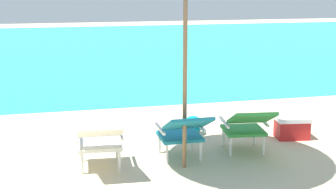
% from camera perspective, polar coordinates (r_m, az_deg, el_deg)
% --- Properties ---
extents(ground_plane, '(40.00, 40.00, 0.00)m').
position_cam_1_polar(ground_plane, '(9.72, -4.60, -0.14)').
color(ground_plane, '#CCB78E').
extents(ocean_band, '(40.00, 18.00, 0.01)m').
position_cam_1_polar(ocean_band, '(17.59, -8.80, 5.55)').
color(ocean_band, '#28B2B7').
rests_on(ocean_band, ground_plane).
extents(lounge_chair_left, '(0.59, 0.91, 0.68)m').
position_cam_1_polar(lounge_chair_left, '(5.73, -8.04, -5.23)').
color(lounge_chair_left, silver).
rests_on(lounge_chair_left, ground_plane).
extents(lounge_chair_center, '(0.55, 0.88, 0.68)m').
position_cam_1_polar(lounge_chair_center, '(5.99, 1.83, -4.30)').
color(lounge_chair_center, teal).
rests_on(lounge_chair_center, ground_plane).
extents(lounge_chair_right, '(0.64, 0.93, 0.68)m').
position_cam_1_polar(lounge_chair_right, '(6.32, 9.32, -3.56)').
color(lounge_chair_right, '#338E3D').
rests_on(lounge_chair_right, ground_plane).
extents(beach_ball, '(0.28, 0.28, 0.28)m').
position_cam_1_polar(beach_ball, '(7.18, 2.96, -3.62)').
color(beach_ball, '#0A93AD').
rests_on(beach_ball, ground_plane).
extents(cooler_box, '(0.51, 0.38, 0.32)m').
position_cam_1_polar(cooler_box, '(7.20, 14.42, -3.76)').
color(cooler_box, red).
rests_on(cooler_box, ground_plane).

